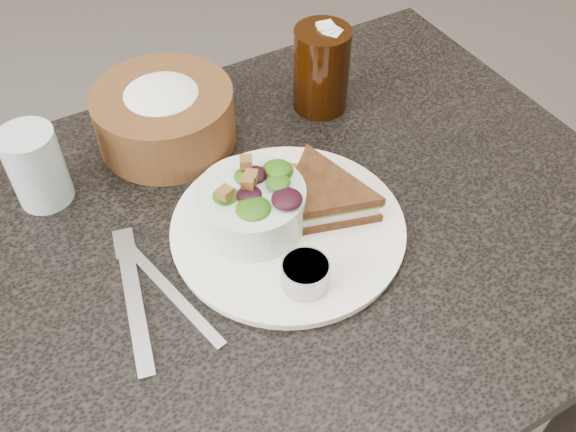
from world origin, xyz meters
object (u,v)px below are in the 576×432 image
(salad_bowl, at_px, (251,201))
(cola_glass, at_px, (321,66))
(dressing_ramekin, at_px, (305,275))
(dinner_plate, at_px, (288,229))
(dining_table, at_px, (264,382))
(sandwich, at_px, (322,197))
(water_glass, at_px, (36,167))
(bread_basket, at_px, (164,109))

(salad_bowl, height_order, cola_glass, cola_glass)
(dressing_ramekin, bearing_deg, dinner_plate, 73.07)
(dining_table, xyz_separation_m, dressing_ramekin, (0.01, -0.10, 0.40))
(sandwich, xyz_separation_m, cola_glass, (0.12, 0.20, 0.04))
(water_glass, bearing_deg, cola_glass, -1.45)
(salad_bowl, distance_m, dressing_ramekin, 0.12)
(cola_glass, bearing_deg, salad_bowl, -139.62)
(salad_bowl, bearing_deg, dressing_ramekin, -85.43)
(dining_table, relative_size, salad_bowl, 7.57)
(salad_bowl, distance_m, bread_basket, 0.21)
(sandwich, bearing_deg, dining_table, -168.93)
(dressing_ramekin, xyz_separation_m, cola_glass, (0.20, 0.29, 0.04))
(dinner_plate, distance_m, dressing_ramekin, 0.09)
(water_glass, bearing_deg, bread_basket, 8.71)
(sandwich, bearing_deg, salad_bowl, -178.36)
(bread_basket, relative_size, cola_glass, 1.39)
(salad_bowl, bearing_deg, dinner_plate, -36.87)
(dinner_plate, relative_size, salad_bowl, 2.18)
(bread_basket, xyz_separation_m, water_glass, (-0.18, -0.03, -0.00))
(bread_basket, bearing_deg, dinner_plate, -75.42)
(cola_glass, bearing_deg, dining_table, -137.91)
(dining_table, distance_m, cola_glass, 0.53)
(sandwich, bearing_deg, bread_basket, 131.95)
(sandwich, xyz_separation_m, bread_basket, (-0.11, 0.23, 0.02))
(salad_bowl, distance_m, cola_glass, 0.27)
(dinner_plate, relative_size, water_glass, 2.70)
(dressing_ramekin, bearing_deg, sandwich, 49.67)
(bread_basket, bearing_deg, dressing_ramekin, -83.75)
(dinner_plate, distance_m, cola_glass, 0.27)
(cola_glass, bearing_deg, dinner_plate, -130.11)
(sandwich, bearing_deg, cola_glass, 75.27)
(sandwich, distance_m, salad_bowl, 0.09)
(dining_table, bearing_deg, cola_glass, 42.09)
(dinner_plate, height_order, cola_glass, cola_glass)
(dining_table, bearing_deg, dinner_plate, -17.33)
(salad_bowl, xyz_separation_m, bread_basket, (-0.03, 0.21, 0.00))
(dressing_ramekin, distance_m, bread_basket, 0.33)
(bread_basket, distance_m, cola_glass, 0.23)
(sandwich, relative_size, water_glass, 1.48)
(dining_table, relative_size, bread_basket, 5.14)
(dressing_ramekin, xyz_separation_m, bread_basket, (-0.04, 0.33, 0.03))
(dinner_plate, bearing_deg, dressing_ramekin, -106.93)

